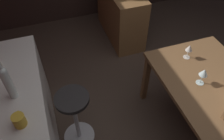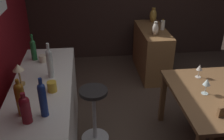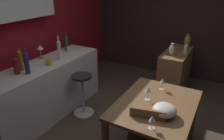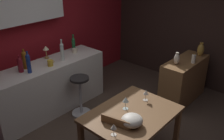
{
  "view_description": "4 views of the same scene",
  "coord_description": "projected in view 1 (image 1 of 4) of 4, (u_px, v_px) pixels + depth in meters",
  "views": [
    {
      "loc": [
        -1.19,
        1.0,
        2.34
      ],
      "look_at": [
        0.2,
        0.52,
        0.83
      ],
      "focal_mm": 36.39,
      "sensor_mm": 36.0,
      "label": 1
    },
    {
      "loc": [
        -2.3,
        1.0,
        2.24
      ],
      "look_at": [
        0.42,
        0.7,
        0.78
      ],
      "focal_mm": 41.07,
      "sensor_mm": 36.0,
      "label": 2
    },
    {
      "loc": [
        -2.3,
        -0.94,
        2.09
      ],
      "look_at": [
        0.25,
        0.48,
        0.85
      ],
      "focal_mm": 33.94,
      "sensor_mm": 36.0,
      "label": 3
    },
    {
      "loc": [
        -2.3,
        -1.91,
        2.57
      ],
      "look_at": [
        0.53,
        0.6,
        0.81
      ],
      "focal_mm": 39.89,
      "sensor_mm": 36.0,
      "label": 4
    }
  ],
  "objects": [
    {
      "name": "wine_bottle_clear",
      "position": [
        7.0,
        82.0,
        1.69
      ],
      "size": [
        0.06,
        0.06,
        0.38
      ],
      "color": "silver",
      "rests_on": "kitchen_counter"
    },
    {
      "name": "dining_table",
      "position": [
        209.0,
        87.0,
        2.2
      ],
      "size": [
        1.17,
        0.88,
        0.74
      ],
      "color": "brown",
      "rests_on": "ground_plane"
    },
    {
      "name": "bar_stool",
      "position": [
        76.0,
        118.0,
        2.27
      ],
      "size": [
        0.34,
        0.34,
        0.72
      ],
      "color": "#262323",
      "rests_on": "ground_plane"
    },
    {
      "name": "sideboard_cabinet",
      "position": [
        121.0,
        13.0,
        3.58
      ],
      "size": [
        1.1,
        0.44,
        0.82
      ],
      "primitive_type": "cube",
      "color": "olive",
      "rests_on": "ground_plane"
    },
    {
      "name": "wine_glass_left",
      "position": [
        189.0,
        48.0,
        2.28
      ],
      "size": [
        0.07,
        0.07,
        0.16
      ],
      "color": "silver",
      "rests_on": "dining_table"
    },
    {
      "name": "wine_glass_center",
      "position": [
        204.0,
        73.0,
        2.03
      ],
      "size": [
        0.08,
        0.08,
        0.18
      ],
      "color": "silver",
      "rests_on": "dining_table"
    },
    {
      "name": "ground_plane",
      "position": [
        159.0,
        120.0,
        2.69
      ],
      "size": [
        9.0,
        9.0,
        0.0
      ],
      "primitive_type": "plane",
      "color": "#47382D"
    },
    {
      "name": "cup_mustard",
      "position": [
        19.0,
        120.0,
        1.6
      ],
      "size": [
        0.13,
        0.09,
        0.1
      ],
      "color": "gold",
      "rests_on": "kitchen_counter"
    }
  ]
}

